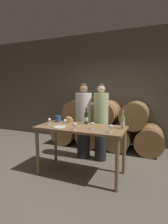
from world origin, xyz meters
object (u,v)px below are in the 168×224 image
object	(u,v)px
person_right	(101,122)
wine_glass_left	(65,121)
wine_bottle_white	(123,122)
bread_basket	(69,120)
wine_glass_right	(92,124)
blue_crock	(58,118)
wine_glass_far_left	(49,120)
person_left	(84,121)
wine_glass_center	(75,125)
wine_glass_far_right	(111,127)
cheese_plate	(59,127)
wine_bottle_red	(86,118)
tasting_table	(81,133)

from	to	relation	value
person_right	wine_glass_left	world-z (taller)	person_right
person_right	wine_bottle_white	xyz separation A→B (m)	(0.59, -0.64, 0.15)
bread_basket	wine_glass_right	xyz separation A→B (m)	(0.65, -0.39, 0.04)
blue_crock	wine_glass_left	world-z (taller)	blue_crock
wine_glass_far_left	person_left	bearing A→B (deg)	67.00
person_left	blue_crock	xyz separation A→B (m)	(-0.35, -0.53, 0.12)
wine_bottle_white	bread_basket	xyz separation A→B (m)	(-1.13, 0.14, -0.06)
bread_basket	wine_glass_center	xyz separation A→B (m)	(0.40, -0.55, 0.04)
wine_glass_far_left	blue_crock	bearing A→B (deg)	88.88
person_right	wine_glass_right	world-z (taller)	person_right
wine_glass_left	wine_glass_far_right	world-z (taller)	same
blue_crock	cheese_plate	world-z (taller)	blue_crock
person_right	wine_glass_far_right	distance (m)	1.09
person_right	bread_basket	xyz separation A→B (m)	(-0.54, -0.50, 0.09)
wine_bottle_red	wine_glass_right	size ratio (longest dim) A/B	2.73
cheese_plate	wine_glass_far_right	xyz separation A→B (m)	(0.95, 0.00, 0.08)
wine_bottle_white	wine_glass_far_left	size ratio (longest dim) A/B	2.58
person_right	bread_basket	size ratio (longest dim) A/B	9.09
person_right	wine_glass_left	bearing A→B (deg)	-118.26
wine_bottle_white	wine_glass_left	size ratio (longest dim) A/B	2.58
person_left	wine_glass_left	xyz separation A→B (m)	(-0.03, -0.82, 0.13)
cheese_plate	bread_basket	bearing A→B (deg)	96.10
wine_glass_center	tasting_table	bearing A→B (deg)	92.06
bread_basket	person_right	bearing A→B (deg)	42.94
wine_glass_left	wine_glass_right	xyz separation A→B (m)	(0.56, -0.06, 0.00)
person_left	cheese_plate	world-z (taller)	person_left
tasting_table	wine_glass_far_right	size ratio (longest dim) A/B	12.86
wine_glass_far_left	wine_glass_right	world-z (taller)	same
wine_bottle_white	bread_basket	distance (m)	1.14
wine_glass_center	wine_glass_right	world-z (taller)	same
cheese_plate	wine_glass_left	bearing A→B (deg)	74.88
person_right	tasting_table	bearing A→B (deg)	-100.65
tasting_table	person_left	bearing A→B (deg)	109.20
tasting_table	wine_glass_right	size ratio (longest dim) A/B	12.86
wine_glass_far_left	wine_glass_far_right	world-z (taller)	same
wine_glass_left	wine_glass_right	bearing A→B (deg)	-6.06
tasting_table	wine_bottle_red	bearing A→B (deg)	88.97
tasting_table	person_left	size ratio (longest dim) A/B	0.94
person_right	wine_bottle_red	bearing A→B (deg)	-105.48
cheese_plate	wine_glass_center	world-z (taller)	wine_glass_center
wine_glass_right	wine_glass_left	bearing A→B (deg)	173.94
blue_crock	wine_glass_left	bearing A→B (deg)	-42.76
person_left	wine_glass_far_left	distance (m)	0.93
wine_glass_left	wine_glass_far_left	bearing A→B (deg)	-176.54
bread_basket	wine_glass_far_left	distance (m)	0.42
person_left	blue_crock	bearing A→B (deg)	-123.78
wine_glass_far_left	wine_glass_far_right	bearing A→B (deg)	-6.13
wine_glass_far_right	wine_glass_right	bearing A→B (deg)	164.97
cheese_plate	wine_glass_far_left	bearing A→B (deg)	154.97
tasting_table	cheese_plate	bearing A→B (deg)	-148.57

